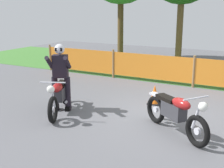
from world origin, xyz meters
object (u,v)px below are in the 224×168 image
Objects in this scene: motorcycle_lead at (60,95)px; rider_lead at (61,74)px; motorcycle_trailing at (175,113)px; traffic_cone at (155,95)px.

rider_lead is at bearing -179.49° from motorcycle_lead.
motorcycle_trailing reaches higher than motorcycle_lead.
rider_lead is at bearing -140.14° from traffic_cone.
motorcycle_trailing is at bearing 67.37° from motorcycle_lead.
traffic_cone is (1.90, 1.59, -0.69)m from rider_lead.
traffic_cone is (1.81, 1.78, -0.19)m from motorcycle_lead.
rider_lead is (-2.98, 0.10, 0.49)m from motorcycle_trailing.
motorcycle_trailing is 3.19× the size of traffic_cone.
motorcycle_trailing is at bearing -57.39° from traffic_cone.
rider_lead is 3.19× the size of traffic_cone.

